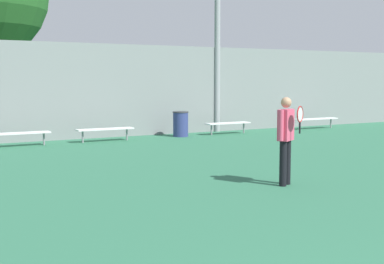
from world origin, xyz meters
TOP-DOWN VIEW (x-y plane):
  - tennis_player at (2.76, 6.84)m, footprint 0.54×0.51m
  - bench_courtside_near at (7.05, 15.39)m, footprint 1.78×0.40m
  - bench_courtside_far at (2.26, 15.39)m, footprint 1.90×0.40m
  - bench_adjacent_court at (11.34, 15.39)m, footprint 2.11×0.40m
  - bench_by_gate at (-0.46, 15.39)m, footprint 1.84×0.40m
  - trash_bin at (5.13, 15.53)m, footprint 0.56×0.56m
  - back_fence at (0.00, 16.54)m, footprint 35.40×0.06m

SIDE VIEW (x-z plane):
  - bench_courtside_near at x=7.05m, z-range 0.18..0.61m
  - bench_by_gate at x=-0.46m, z-range 0.18..0.61m
  - bench_courtside_far at x=2.26m, z-range 0.18..0.61m
  - bench_adjacent_court at x=11.34m, z-range 0.18..0.61m
  - trash_bin at x=5.13m, z-range 0.00..0.89m
  - tennis_player at x=2.76m, z-range 0.12..1.81m
  - back_fence at x=0.00m, z-range 0.00..3.26m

